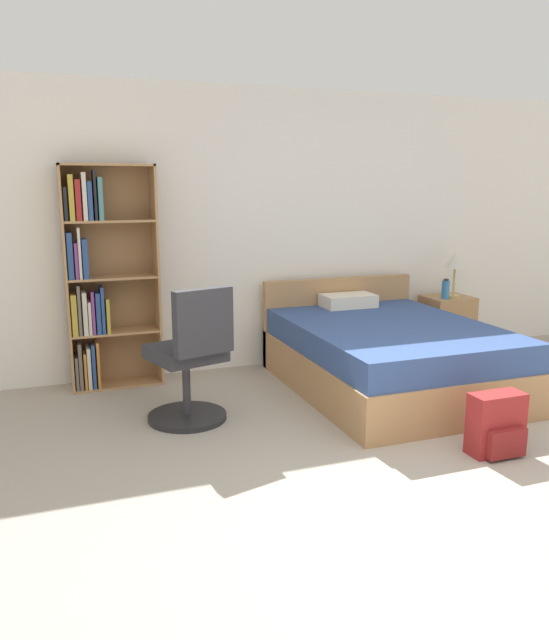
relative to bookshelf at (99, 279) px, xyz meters
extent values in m
plane|color=#A39989|center=(1.57, -3.02, -0.95)|extent=(14.00, 14.00, 0.00)
cube|color=white|center=(1.57, 0.21, 0.35)|extent=(9.00, 0.06, 2.60)
cube|color=#AD7F51|center=(-0.27, 0.00, 0.00)|extent=(0.02, 0.29, 1.89)
cube|color=#AD7F51|center=(0.48, 0.00, 0.00)|extent=(0.02, 0.29, 1.89)
cube|color=#936C45|center=(0.11, 0.13, 0.00)|extent=(0.77, 0.01, 1.89)
cube|color=#AD7F51|center=(0.11, 0.00, -0.94)|extent=(0.73, 0.28, 0.02)
cube|color=#665B51|center=(-0.24, -0.03, -0.79)|extent=(0.02, 0.22, 0.29)
cube|color=#665B51|center=(-0.20, -0.05, -0.73)|extent=(0.03, 0.17, 0.40)
cube|color=orange|center=(-0.17, -0.04, -0.77)|extent=(0.02, 0.21, 0.31)
cube|color=beige|center=(-0.14, -0.05, -0.75)|extent=(0.03, 0.18, 0.36)
cube|color=navy|center=(-0.10, -0.05, -0.74)|extent=(0.03, 0.18, 0.38)
cube|color=orange|center=(-0.06, -0.03, -0.73)|extent=(0.02, 0.23, 0.40)
cube|color=#AD7F51|center=(0.11, 0.00, -0.47)|extent=(0.73, 0.28, 0.02)
cube|color=gold|center=(-0.23, -0.05, -0.28)|extent=(0.04, 0.17, 0.35)
cube|color=#665B51|center=(-0.18, -0.06, -0.25)|extent=(0.02, 0.16, 0.42)
cube|color=beige|center=(-0.14, -0.05, -0.28)|extent=(0.04, 0.18, 0.36)
cube|color=beige|center=(-0.10, -0.05, -0.32)|extent=(0.02, 0.18, 0.28)
cube|color=#7A387F|center=(-0.08, -0.04, -0.28)|extent=(0.02, 0.20, 0.36)
cube|color=navy|center=(-0.03, -0.05, -0.28)|extent=(0.04, 0.18, 0.35)
cube|color=navy|center=(0.00, -0.03, -0.26)|extent=(0.03, 0.22, 0.40)
cube|color=gold|center=(0.04, -0.05, -0.31)|extent=(0.03, 0.18, 0.30)
cube|color=#AD7F51|center=(0.11, 0.00, 0.01)|extent=(0.73, 0.28, 0.02)
cube|color=navy|center=(-0.23, -0.03, 0.21)|extent=(0.04, 0.22, 0.38)
cube|color=#7A387F|center=(-0.18, -0.06, 0.17)|extent=(0.03, 0.16, 0.30)
cube|color=beige|center=(-0.15, -0.02, 0.23)|extent=(0.02, 0.23, 0.42)
cube|color=navy|center=(-0.11, -0.05, 0.18)|extent=(0.04, 0.19, 0.33)
cube|color=#AD7F51|center=(0.11, 0.00, 0.48)|extent=(0.73, 0.28, 0.02)
cube|color=black|center=(-0.24, -0.05, 0.62)|extent=(0.03, 0.17, 0.27)
cube|color=gold|center=(-0.19, -0.02, 0.67)|extent=(0.04, 0.23, 0.37)
cube|color=maroon|center=(-0.14, -0.03, 0.65)|extent=(0.04, 0.23, 0.33)
cube|color=beige|center=(-0.09, -0.05, 0.68)|extent=(0.03, 0.18, 0.38)
cube|color=navy|center=(-0.05, -0.06, 0.65)|extent=(0.03, 0.16, 0.31)
cube|color=black|center=(0.00, -0.05, 0.69)|extent=(0.02, 0.19, 0.40)
cube|color=teal|center=(0.04, -0.05, 0.66)|extent=(0.04, 0.17, 0.35)
cube|color=#AD7F51|center=(0.11, 0.00, 0.93)|extent=(0.77, 0.29, 0.02)
cube|color=#AD7F51|center=(2.27, -0.94, -0.77)|extent=(1.55, 2.08, 0.36)
cube|color=#334C84|center=(2.27, -0.94, -0.48)|extent=(1.52, 2.04, 0.23)
cube|color=#AD7F51|center=(2.27, 0.06, -0.53)|extent=(1.55, 0.08, 0.83)
cube|color=silver|center=(2.27, -0.15, -0.31)|extent=(0.50, 0.30, 0.12)
cylinder|color=#232326|center=(0.50, -1.03, -0.93)|extent=(0.59, 0.59, 0.04)
cylinder|color=#333338|center=(0.50, -1.03, -0.70)|extent=(0.06, 0.06, 0.43)
cube|color=#2D2D33|center=(0.50, -1.03, -0.43)|extent=(0.59, 0.59, 0.10)
cube|color=#2D2D33|center=(0.58, -1.30, -0.15)|extent=(0.45, 0.20, 0.46)
cube|color=#AD7F51|center=(3.44, -0.10, -0.65)|extent=(0.46, 0.40, 0.60)
sphere|color=tan|center=(3.44, -0.32, -0.53)|extent=(0.02, 0.02, 0.02)
cylinder|color=tan|center=(3.47, -0.14, -0.34)|extent=(0.13, 0.13, 0.02)
cylinder|color=tan|center=(3.47, -0.14, -0.19)|extent=(0.02, 0.02, 0.28)
cone|color=beige|center=(3.47, -0.14, 0.04)|extent=(0.22, 0.22, 0.16)
cylinder|color=teal|center=(3.33, -0.21, -0.26)|extent=(0.08, 0.08, 0.18)
cylinder|color=#2D2D33|center=(3.33, -0.21, -0.15)|extent=(0.05, 0.05, 0.02)
cube|color=maroon|center=(2.26, -2.32, -0.75)|extent=(0.36, 0.17, 0.41)
cube|color=maroon|center=(2.26, -2.43, -0.84)|extent=(0.27, 0.06, 0.18)
camera|label=1|loc=(-0.41, -5.41, 0.77)|focal=35.00mm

